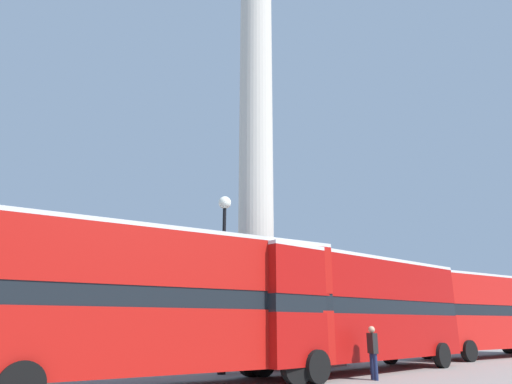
{
  "coord_description": "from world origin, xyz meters",
  "views": [
    {
      "loc": [
        -13.07,
        -17.7,
        1.78
      ],
      "look_at": [
        0.0,
        0.0,
        8.13
      ],
      "focal_mm": 32.0,
      "sensor_mm": 36.0,
      "label": 1
    }
  ],
  "objects_px": {
    "bus_a": "(486,312)",
    "street_lamp": "(224,257)",
    "monument_column": "(256,197)",
    "bus_b": "(357,308)",
    "equestrian_statue": "(348,324)",
    "pedestrian_near_lamp": "(373,350)",
    "bus_c": "(167,300)"
  },
  "relations": [
    {
      "from": "bus_a",
      "to": "street_lamp",
      "type": "relative_size",
      "value": 1.69
    },
    {
      "from": "monument_column",
      "to": "bus_b",
      "type": "distance_m",
      "value": 7.63
    },
    {
      "from": "bus_b",
      "to": "equestrian_statue",
      "type": "relative_size",
      "value": 1.9
    },
    {
      "from": "equestrian_statue",
      "to": "pedestrian_near_lamp",
      "type": "distance_m",
      "value": 14.94
    },
    {
      "from": "street_lamp",
      "to": "pedestrian_near_lamp",
      "type": "bearing_deg",
      "value": -55.28
    },
    {
      "from": "monument_column",
      "to": "pedestrian_near_lamp",
      "type": "relative_size",
      "value": 14.53
    },
    {
      "from": "bus_b",
      "to": "bus_a",
      "type": "bearing_deg",
      "value": 0.34
    },
    {
      "from": "bus_c",
      "to": "pedestrian_near_lamp",
      "type": "bearing_deg",
      "value": -13.7
    },
    {
      "from": "bus_c",
      "to": "equestrian_statue",
      "type": "xyz_separation_m",
      "value": [
        17.0,
        8.56,
        -0.72
      ]
    },
    {
      "from": "monument_column",
      "to": "pedestrian_near_lamp",
      "type": "bearing_deg",
      "value": -93.7
    },
    {
      "from": "bus_c",
      "to": "street_lamp",
      "type": "relative_size",
      "value": 1.62
    },
    {
      "from": "bus_a",
      "to": "pedestrian_near_lamp",
      "type": "bearing_deg",
      "value": -163.99
    },
    {
      "from": "monument_column",
      "to": "pedestrian_near_lamp",
      "type": "xyz_separation_m",
      "value": [
        -0.46,
        -7.15,
        -6.9
      ]
    },
    {
      "from": "equestrian_statue",
      "to": "monument_column",
      "type": "bearing_deg",
      "value": -167.84
    },
    {
      "from": "bus_b",
      "to": "pedestrian_near_lamp",
      "type": "bearing_deg",
      "value": -133.92
    },
    {
      "from": "street_lamp",
      "to": "bus_a",
      "type": "bearing_deg",
      "value": -4.89
    },
    {
      "from": "bus_a",
      "to": "street_lamp",
      "type": "distance_m",
      "value": 16.72
    },
    {
      "from": "equestrian_statue",
      "to": "pedestrian_near_lamp",
      "type": "bearing_deg",
      "value": -141.58
    },
    {
      "from": "bus_b",
      "to": "equestrian_statue",
      "type": "height_order",
      "value": "equestrian_statue"
    },
    {
      "from": "bus_a",
      "to": "bus_c",
      "type": "xyz_separation_m",
      "value": [
        -20.02,
        -0.95,
        0.03
      ]
    },
    {
      "from": "monument_column",
      "to": "bus_b",
      "type": "bearing_deg",
      "value": -77.61
    },
    {
      "from": "monument_column",
      "to": "bus_c",
      "type": "distance_m",
      "value": 10.2
    },
    {
      "from": "bus_a",
      "to": "equestrian_statue",
      "type": "height_order",
      "value": "equestrian_statue"
    },
    {
      "from": "bus_c",
      "to": "bus_a",
      "type": "bearing_deg",
      "value": 6.73
    },
    {
      "from": "bus_a",
      "to": "bus_b",
      "type": "xyz_separation_m",
      "value": [
        -11.86,
        -1.07,
        -0.04
      ]
    },
    {
      "from": "pedestrian_near_lamp",
      "to": "monument_column",
      "type": "bearing_deg",
      "value": -160.17
    },
    {
      "from": "bus_a",
      "to": "bus_c",
      "type": "distance_m",
      "value": 20.04
    },
    {
      "from": "pedestrian_near_lamp",
      "to": "equestrian_statue",
      "type": "bearing_deg",
      "value": 159.09
    },
    {
      "from": "equestrian_statue",
      "to": "street_lamp",
      "type": "height_order",
      "value": "street_lamp"
    },
    {
      "from": "bus_b",
      "to": "street_lamp",
      "type": "bearing_deg",
      "value": 147.24
    },
    {
      "from": "bus_b",
      "to": "pedestrian_near_lamp",
      "type": "relative_size",
      "value": 6.72
    },
    {
      "from": "monument_column",
      "to": "street_lamp",
      "type": "relative_size",
      "value": 3.67
    }
  ]
}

